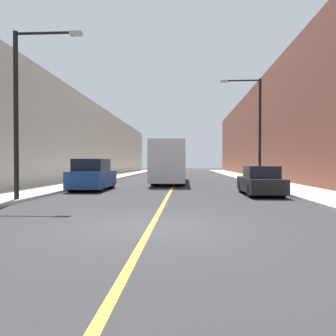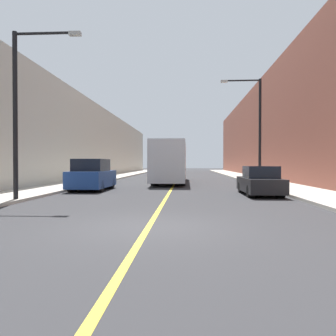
{
  "view_description": "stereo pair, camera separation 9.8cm",
  "coord_description": "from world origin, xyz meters",
  "px_view_note": "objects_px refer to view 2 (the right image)",
  "views": [
    {
      "loc": [
        0.92,
        -8.55,
        1.68
      ],
      "look_at": [
        -0.48,
        16.87,
        1.3
      ],
      "focal_mm": 35.0,
      "sensor_mm": 36.0,
      "label": 1
    },
    {
      "loc": [
        1.01,
        -8.55,
        1.68
      ],
      "look_at": [
        -0.48,
        16.87,
        1.3
      ],
      "focal_mm": 35.0,
      "sensor_mm": 36.0,
      "label": 2
    }
  ],
  "objects_px": {
    "bus": "(171,162)",
    "parked_suv_left": "(92,176)",
    "street_lamp_left": "(22,102)",
    "street_lamp_right": "(256,124)",
    "car_right_near": "(260,182)"
  },
  "relations": [
    {
      "from": "bus",
      "to": "street_lamp_left",
      "type": "relative_size",
      "value": 1.75
    },
    {
      "from": "parked_suv_left",
      "to": "street_lamp_left",
      "type": "xyz_separation_m",
      "value": [
        -1.19,
        -6.29,
        3.4
      ]
    },
    {
      "from": "car_right_near",
      "to": "street_lamp_right",
      "type": "relative_size",
      "value": 0.55
    },
    {
      "from": "parked_suv_left",
      "to": "street_lamp_right",
      "type": "height_order",
      "value": "street_lamp_right"
    },
    {
      "from": "car_right_near",
      "to": "street_lamp_left",
      "type": "relative_size",
      "value": 0.6
    },
    {
      "from": "street_lamp_right",
      "to": "car_right_near",
      "type": "bearing_deg",
      "value": -100.11
    },
    {
      "from": "parked_suv_left",
      "to": "car_right_near",
      "type": "relative_size",
      "value": 1.05
    },
    {
      "from": "car_right_near",
      "to": "street_lamp_left",
      "type": "height_order",
      "value": "street_lamp_left"
    },
    {
      "from": "bus",
      "to": "street_lamp_right",
      "type": "height_order",
      "value": "street_lamp_right"
    },
    {
      "from": "car_right_near",
      "to": "street_lamp_left",
      "type": "xyz_separation_m",
      "value": [
        -10.88,
        -3.74,
        3.61
      ]
    },
    {
      "from": "bus",
      "to": "street_lamp_right",
      "type": "bearing_deg",
      "value": -30.74
    },
    {
      "from": "bus",
      "to": "street_lamp_right",
      "type": "relative_size",
      "value": 1.62
    },
    {
      "from": "parked_suv_left",
      "to": "car_right_near",
      "type": "bearing_deg",
      "value": -14.78
    },
    {
      "from": "bus",
      "to": "parked_suv_left",
      "type": "bearing_deg",
      "value": -118.19
    },
    {
      "from": "parked_suv_left",
      "to": "bus",
      "type": "bearing_deg",
      "value": 61.81
    }
  ]
}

